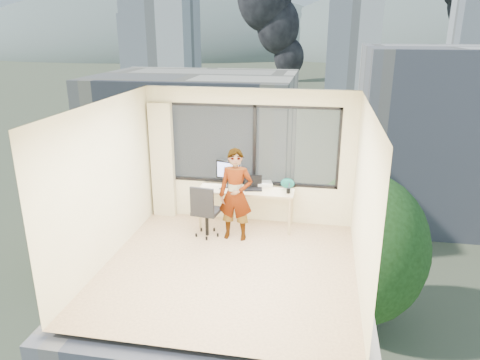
% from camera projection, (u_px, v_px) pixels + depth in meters
% --- Properties ---
extents(floor, '(4.00, 4.00, 0.01)m').
position_uv_depth(floor, '(229.00, 267.00, 7.24)').
color(floor, beige).
rests_on(floor, ground).
extents(ceiling, '(4.00, 4.00, 0.01)m').
position_uv_depth(ceiling, '(227.00, 106.00, 6.40)').
color(ceiling, white).
rests_on(ceiling, ground).
extents(wall_front, '(4.00, 0.01, 2.60)m').
position_uv_depth(wall_front, '(191.00, 253.00, 4.95)').
color(wall_front, beige).
rests_on(wall_front, ground).
extents(wall_left, '(0.01, 4.00, 2.60)m').
position_uv_depth(wall_left, '(105.00, 184.00, 7.16)').
color(wall_left, beige).
rests_on(wall_left, ground).
extents(wall_right, '(0.01, 4.00, 2.60)m').
position_uv_depth(wall_right, '(364.00, 200.00, 6.47)').
color(wall_right, beige).
rests_on(wall_right, ground).
extents(window_wall, '(3.30, 0.16, 1.55)m').
position_uv_depth(window_wall, '(252.00, 145.00, 8.60)').
color(window_wall, black).
rests_on(window_wall, ground).
extents(curtain, '(0.45, 0.14, 2.30)m').
position_uv_depth(curtain, '(163.00, 161.00, 8.91)').
color(curtain, beige).
rests_on(curtain, floor).
extents(desk, '(1.80, 0.60, 0.75)m').
position_uv_depth(desk, '(246.00, 207.00, 8.66)').
color(desk, '#C1B581').
rests_on(desk, floor).
extents(chair, '(0.58, 0.58, 1.02)m').
position_uv_depth(chair, '(207.00, 210.00, 8.20)').
color(chair, black).
rests_on(chair, floor).
extents(person, '(0.61, 0.41, 1.67)m').
position_uv_depth(person, '(236.00, 195.00, 8.00)').
color(person, '#2D2D33').
rests_on(person, floor).
extents(monitor, '(0.52, 0.23, 0.51)m').
position_uv_depth(monitor, '(228.00, 174.00, 8.59)').
color(monitor, black).
rests_on(monitor, desk).
extents(game_console, '(0.35, 0.31, 0.07)m').
position_uv_depth(game_console, '(264.00, 184.00, 8.71)').
color(game_console, white).
rests_on(game_console, desk).
extents(laptop, '(0.40, 0.41, 0.22)m').
position_uv_depth(laptop, '(253.00, 184.00, 8.48)').
color(laptop, black).
rests_on(laptop, desk).
extents(cellphone, '(0.12, 0.08, 0.01)m').
position_uv_depth(cellphone, '(222.00, 189.00, 8.53)').
color(cellphone, black).
rests_on(cellphone, desk).
extents(pen_cup, '(0.09, 0.09, 0.10)m').
position_uv_depth(pen_cup, '(288.00, 191.00, 8.32)').
color(pen_cup, black).
rests_on(pen_cup, desk).
extents(handbag, '(0.28, 0.18, 0.20)m').
position_uv_depth(handbag, '(288.00, 183.00, 8.55)').
color(handbag, '#0D5249').
rests_on(handbag, desk).
extents(exterior_ground, '(400.00, 400.00, 0.04)m').
position_uv_depth(exterior_ground, '(318.00, 95.00, 123.48)').
color(exterior_ground, '#515B3D').
rests_on(exterior_ground, ground).
extents(near_bldg_a, '(16.00, 12.00, 14.00)m').
position_uv_depth(near_bldg_a, '(198.00, 157.00, 38.96)').
color(near_bldg_a, beige).
rests_on(near_bldg_a, exterior_ground).
extents(near_bldg_b, '(14.00, 13.00, 16.00)m').
position_uv_depth(near_bldg_b, '(436.00, 135.00, 42.50)').
color(near_bldg_b, silver).
rests_on(near_bldg_b, exterior_ground).
extents(far_tower_a, '(14.00, 14.00, 28.00)m').
position_uv_depth(far_tower_a, '(163.00, 44.00, 101.68)').
color(far_tower_a, silver).
rests_on(far_tower_a, exterior_ground).
extents(far_tower_b, '(13.00, 13.00, 30.00)m').
position_uv_depth(far_tower_b, '(353.00, 38.00, 117.28)').
color(far_tower_b, silver).
rests_on(far_tower_b, exterior_ground).
extents(far_tower_c, '(15.00, 15.00, 26.00)m').
position_uv_depth(far_tower_c, '(480.00, 44.00, 130.22)').
color(far_tower_c, silver).
rests_on(far_tower_c, exterior_ground).
extents(far_tower_d, '(16.00, 14.00, 22.00)m').
position_uv_depth(far_tower_d, '(149.00, 47.00, 158.13)').
color(far_tower_d, silver).
rests_on(far_tower_d, exterior_ground).
extents(hill_a, '(288.00, 216.00, 90.00)m').
position_uv_depth(hill_a, '(158.00, 52.00, 330.23)').
color(hill_a, slate).
rests_on(hill_a, exterior_ground).
extents(hill_b, '(300.00, 220.00, 96.00)m').
position_uv_depth(hill_b, '(480.00, 56.00, 292.60)').
color(hill_b, slate).
rests_on(hill_b, exterior_ground).
extents(tree_a, '(7.00, 7.00, 8.00)m').
position_uv_depth(tree_a, '(80.00, 220.00, 33.68)').
color(tree_a, '#214316').
rests_on(tree_a, exterior_ground).
extents(tree_b, '(7.60, 7.60, 9.00)m').
position_uv_depth(tree_b, '(360.00, 264.00, 26.37)').
color(tree_b, '#214316').
rests_on(tree_b, exterior_ground).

